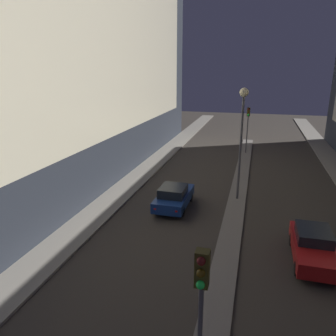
{
  "coord_description": "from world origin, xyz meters",
  "views": [
    {
      "loc": [
        0.94,
        -3.58,
        8.75
      ],
      "look_at": [
        -4.74,
        17.21,
        2.22
      ],
      "focal_mm": 35.0,
      "sensor_mm": 36.0,
      "label": 1
    }
  ],
  "objects_px": {
    "street_lamp": "(242,120)",
    "car_right_lane": "(313,246)",
    "car_left_lane": "(174,197)",
    "traffic_light_mid": "(248,120)",
    "traffic_light_near": "(201,301)"
  },
  "relations": [
    {
      "from": "traffic_light_mid",
      "to": "street_lamp",
      "type": "bearing_deg",
      "value": -90.0
    },
    {
      "from": "car_left_lane",
      "to": "car_right_lane",
      "type": "height_order",
      "value": "car_left_lane"
    },
    {
      "from": "traffic_light_mid",
      "to": "car_left_lane",
      "type": "distance_m",
      "value": 16.69
    },
    {
      "from": "street_lamp",
      "to": "car_right_lane",
      "type": "height_order",
      "value": "street_lamp"
    },
    {
      "from": "traffic_light_near",
      "to": "street_lamp",
      "type": "height_order",
      "value": "street_lamp"
    },
    {
      "from": "traffic_light_near",
      "to": "car_right_lane",
      "type": "xyz_separation_m",
      "value": [
        3.93,
        8.67,
        -2.86
      ]
    },
    {
      "from": "street_lamp",
      "to": "traffic_light_near",
      "type": "bearing_deg",
      "value": -90.0
    },
    {
      "from": "traffic_light_near",
      "to": "car_left_lane",
      "type": "relative_size",
      "value": 1.15
    },
    {
      "from": "traffic_light_near",
      "to": "car_right_lane",
      "type": "height_order",
      "value": "traffic_light_near"
    },
    {
      "from": "car_left_lane",
      "to": "car_right_lane",
      "type": "xyz_separation_m",
      "value": [
        7.87,
        -4.31,
        -0.0
      ]
    },
    {
      "from": "traffic_light_near",
      "to": "traffic_light_mid",
      "type": "bearing_deg",
      "value": 90.0
    },
    {
      "from": "traffic_light_mid",
      "to": "car_left_lane",
      "type": "bearing_deg",
      "value": -103.85
    },
    {
      "from": "traffic_light_mid",
      "to": "street_lamp",
      "type": "height_order",
      "value": "street_lamp"
    },
    {
      "from": "street_lamp",
      "to": "car_left_lane",
      "type": "distance_m",
      "value": 6.66
    },
    {
      "from": "car_right_lane",
      "to": "traffic_light_mid",
      "type": "bearing_deg",
      "value": 100.98
    }
  ]
}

